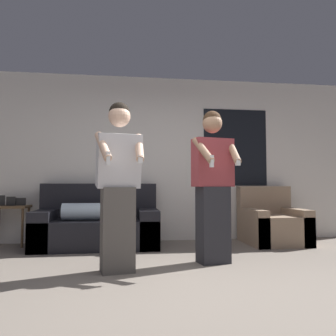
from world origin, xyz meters
The scene contains 7 objects.
ground_plane centered at (0.00, 0.00, 0.00)m, with size 14.00×14.00×0.00m, color slate.
wall_back centered at (0.02, 2.65, 1.35)m, with size 6.95×0.07×2.70m.
couch centered at (-0.92, 2.18, 0.32)m, with size 1.75×0.87×0.93m.
armchair centered at (1.76, 2.15, 0.29)m, with size 0.86×0.90×0.88m.
side_table centered at (-2.21, 2.40, 0.51)m, with size 0.51×0.38×0.75m.
person_left centered at (-0.59, 0.69, 0.90)m, with size 0.50×0.56×1.76m.
person_right centered at (0.49, 0.97, 0.90)m, with size 0.52×0.52×1.77m.
Camera 1 is at (-0.52, -2.75, 0.87)m, focal length 35.00 mm.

